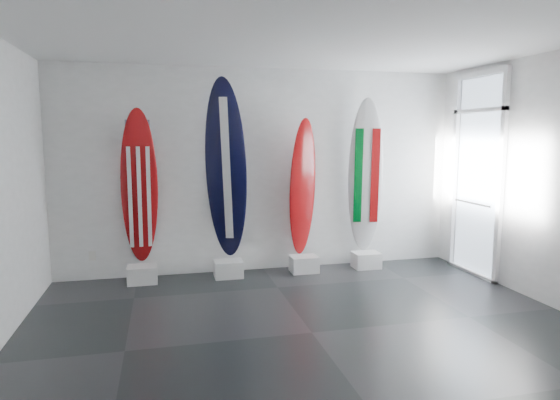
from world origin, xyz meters
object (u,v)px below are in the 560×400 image
object	(u,v)px
surfboard_swiss	(303,187)
surfboard_italy	(365,176)
surfboard_navy	(226,171)
surfboard_usa	(139,188)

from	to	relation	value
surfboard_swiss	surfboard_italy	distance (m)	1.01
surfboard_navy	surfboard_usa	bearing A→B (deg)	-161.18
surfboard_swiss	surfboard_usa	bearing A→B (deg)	160.09
surfboard_usa	surfboard_navy	size ratio (longest dim) A/B	0.83
surfboard_usa	surfboard_italy	world-z (taller)	surfboard_italy
surfboard_navy	surfboard_swiss	size ratio (longest dim) A/B	1.28
surfboard_navy	surfboard_italy	distance (m)	2.13
surfboard_navy	surfboard_italy	world-z (taller)	surfboard_navy
surfboard_usa	surfboard_navy	distance (m)	1.21
surfboard_usa	surfboard_navy	bearing A→B (deg)	-3.46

